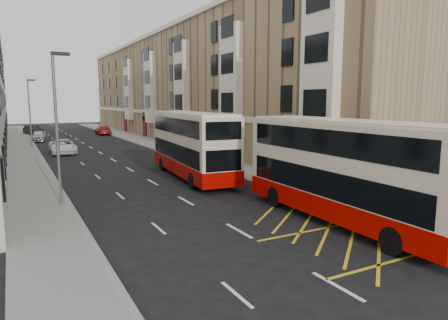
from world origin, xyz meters
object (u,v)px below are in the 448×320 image
double_decker_front (345,171)px  car_silver (39,136)px  double_decker_rear (192,145)px  litter_bin (436,225)px  pedestrian_far (303,181)px  car_red (103,130)px  pedestrian_near (437,214)px  street_lamp_near (57,120)px  street_lamp_far (30,109)px  car_dark (33,130)px  white_van (63,147)px

double_decker_front → car_silver: size_ratio=2.72×
double_decker_rear → litter_bin: (3.16, -17.30, -1.77)m
pedestrian_far → car_red: (-1.27, 50.51, -0.20)m
pedestrian_near → car_silver: (-12.27, 51.32, -0.16)m
street_lamp_near → double_decker_rear: size_ratio=0.65×
car_silver → double_decker_front: bearing=-69.6°
street_lamp_near → car_silver: bearing=88.2°
street_lamp_far → car_dark: (1.15, 21.45, -3.86)m
car_dark → white_van: bearing=-106.0°
street_lamp_near → white_van: size_ratio=1.46×
street_lamp_near → litter_bin: (12.70, -12.90, -3.95)m
street_lamp_far → car_silver: street_lamp_far is taller
street_lamp_near → double_decker_front: size_ratio=0.66×
street_lamp_near → white_van: (2.65, 23.34, -3.87)m
double_decker_front → car_dark: size_ratio=2.56×
street_lamp_far → litter_bin: street_lamp_far is taller
street_lamp_near → double_decker_rear: street_lamp_near is taller
car_dark → car_red: 11.70m
street_lamp_near → street_lamp_far: (0.00, 30.00, 0.00)m
litter_bin → car_dark: 65.38m
double_decker_rear → car_red: 41.78m
street_lamp_near → double_decker_front: street_lamp_near is taller
litter_bin → white_van: 37.61m
double_decker_front → car_red: size_ratio=2.33×
car_silver → litter_bin: bearing=-68.9°
pedestrian_near → white_van: pedestrian_near is taller
car_silver → white_van: bearing=-76.2°
litter_bin → white_van: (-10.05, 36.24, 0.08)m
car_dark → car_red: car_dark is taller
street_lamp_far → pedestrian_near: bearing=-72.3°
street_lamp_near → street_lamp_far: size_ratio=1.00×
pedestrian_far → car_silver: 44.86m
street_lamp_far → car_dark: bearing=86.9°
double_decker_front → litter_bin: 4.29m
car_silver → car_dark: (-0.09, 12.53, 0.02)m
street_lamp_near → street_lamp_far: 30.00m
street_lamp_far → double_decker_front: street_lamp_far is taller
car_silver → pedestrian_far: bearing=-66.4°
street_lamp_near → litter_bin: bearing=-45.5°
pedestrian_near → car_dark: bearing=-93.0°
street_lamp_far → double_decker_front: size_ratio=0.66×
double_decker_rear → pedestrian_near: double_decker_rear is taller
pedestrian_near → car_silver: bearing=-90.5°
double_decker_front → car_dark: double_decker_front is taller
white_van → pedestrian_far: bearing=-69.0°
pedestrian_near → car_dark: pedestrian_near is taller
pedestrian_near → pedestrian_far: 8.01m
double_decker_front → double_decker_rear: double_decker_rear is taller
car_red → white_van: bearing=70.8°
car_red → litter_bin: bearing=93.3°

